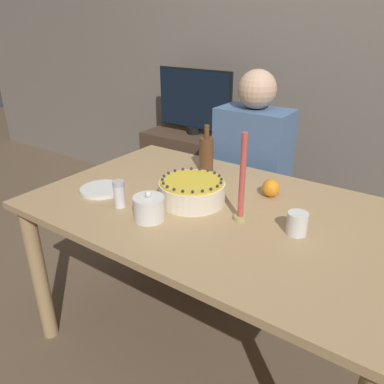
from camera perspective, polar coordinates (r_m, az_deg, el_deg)
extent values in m
plane|color=brown|center=(1.98, 3.16, -21.84)|extent=(12.00, 12.00, 0.00)
cube|color=slate|center=(2.67, 21.07, 20.25)|extent=(8.00, 0.05, 2.60)
cube|color=tan|center=(1.54, 3.79, -2.71)|extent=(1.52, 0.96, 0.03)
cylinder|color=tan|center=(1.92, -22.26, -11.70)|extent=(0.07, 0.07, 0.72)
cylinder|color=tan|center=(2.38, -5.66, -2.44)|extent=(0.07, 0.07, 0.72)
cylinder|color=#EFE5CC|center=(1.55, 0.00, 0.00)|extent=(0.28, 0.28, 0.09)
cylinder|color=yellow|center=(1.53, 0.00, 1.62)|extent=(0.26, 0.26, 0.01)
sphere|color=#23284C|center=(1.47, 3.89, 0.91)|extent=(0.01, 0.01, 0.01)
sphere|color=#23284C|center=(1.50, 4.44, 1.44)|extent=(0.01, 0.01, 0.01)
sphere|color=#23284C|center=(1.53, 4.53, 1.99)|extent=(0.01, 0.01, 0.01)
sphere|color=#23284C|center=(1.57, 4.19, 2.52)|extent=(0.01, 0.01, 0.01)
sphere|color=#23284C|center=(1.60, 3.47, 2.98)|extent=(0.01, 0.01, 0.01)
sphere|color=#23284C|center=(1.62, 2.45, 3.33)|extent=(0.01, 0.01, 0.01)
sphere|color=#23284C|center=(1.63, 1.23, 3.54)|extent=(0.01, 0.01, 0.01)
sphere|color=#23284C|center=(1.64, -0.09, 3.61)|extent=(0.01, 0.01, 0.01)
sphere|color=#23284C|center=(1.63, -1.40, 3.52)|extent=(0.01, 0.01, 0.01)
sphere|color=#23284C|center=(1.62, -2.60, 3.29)|extent=(0.01, 0.01, 0.01)
sphere|color=#23284C|center=(1.59, -3.59, 2.92)|extent=(0.01, 0.01, 0.01)
sphere|color=#23284C|center=(1.56, -4.26, 2.46)|extent=(0.01, 0.01, 0.01)
sphere|color=#23284C|center=(1.53, -4.55, 1.92)|extent=(0.01, 0.01, 0.01)
sphere|color=#23284C|center=(1.49, -4.39, 1.37)|extent=(0.01, 0.01, 0.01)
sphere|color=#23284C|center=(1.46, -3.79, 0.85)|extent=(0.01, 0.01, 0.01)
sphere|color=#23284C|center=(1.44, -2.76, 0.42)|extent=(0.01, 0.01, 0.01)
sphere|color=#23284C|center=(1.42, -1.41, 0.15)|extent=(0.01, 0.01, 0.01)
sphere|color=#23284C|center=(1.42, 0.10, 0.06)|extent=(0.01, 0.01, 0.01)
sphere|color=#23284C|center=(1.42, 1.61, 0.18)|extent=(0.01, 0.01, 0.01)
sphere|color=#23284C|center=(1.44, 2.92, 0.47)|extent=(0.01, 0.01, 0.01)
cylinder|color=white|center=(1.42, -6.57, -2.69)|extent=(0.12, 0.12, 0.08)
cylinder|color=white|center=(1.40, -6.66, -0.98)|extent=(0.12, 0.12, 0.01)
sphere|color=white|center=(1.39, -6.70, -0.31)|extent=(0.02, 0.02, 0.02)
cylinder|color=white|center=(1.53, -11.00, -0.60)|extent=(0.05, 0.05, 0.09)
cylinder|color=silver|center=(1.51, -11.17, 1.33)|extent=(0.05, 0.05, 0.02)
cylinder|color=white|center=(1.71, -13.57, 0.28)|extent=(0.19, 0.19, 0.01)
cylinder|color=white|center=(1.71, -13.59, 0.52)|extent=(0.19, 0.19, 0.01)
cylinder|color=tan|center=(1.43, 7.32, -3.94)|extent=(0.05, 0.05, 0.02)
cylinder|color=#CC4C47|center=(1.36, 7.70, 2.40)|extent=(0.02, 0.02, 0.32)
cylinder|color=brown|center=(1.87, 2.20, 5.72)|extent=(0.07, 0.07, 0.17)
cylinder|color=brown|center=(1.83, 2.26, 9.19)|extent=(0.02, 0.02, 0.07)
cylinder|color=white|center=(1.37, 15.73, -4.63)|extent=(0.07, 0.07, 0.08)
sphere|color=orange|center=(1.63, 11.94, 0.62)|extent=(0.08, 0.08, 0.08)
cube|color=#473D33|center=(2.38, 8.36, -6.23)|extent=(0.34, 0.34, 0.45)
cube|color=#4C6B99|center=(2.17, 9.18, 5.23)|extent=(0.40, 0.24, 0.55)
sphere|color=#D8AD8C|center=(2.07, 9.90, 15.17)|extent=(0.21, 0.21, 0.21)
cube|color=#4C3828|center=(3.02, 0.27, 3.02)|extent=(0.74, 0.44, 0.64)
cylinder|color=black|center=(2.91, 0.29, 9.38)|extent=(0.10, 0.10, 0.05)
cube|color=black|center=(2.86, 0.38, 13.92)|extent=(0.63, 0.02, 0.44)
cube|color=black|center=(2.85, 0.30, 13.90)|extent=(0.60, 0.03, 0.42)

